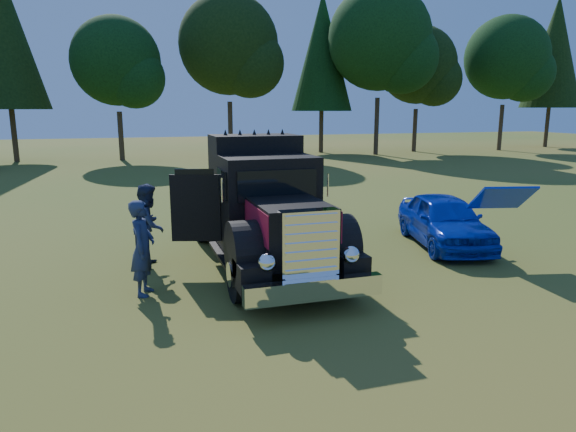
# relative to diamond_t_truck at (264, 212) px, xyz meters

# --- Properties ---
(ground) EXTENTS (120.00, 120.00, 0.00)m
(ground) POSITION_rel_diamond_t_truck_xyz_m (0.74, -2.02, -1.28)
(ground) COLOR #33581A
(ground) RESTS_ON ground
(treeline) EXTENTS (72.10, 24.04, 13.84)m
(treeline) POSITION_rel_diamond_t_truck_xyz_m (0.68, 25.47, 6.53)
(treeline) COLOR #2D2116
(treeline) RESTS_ON ground
(diamond_t_truck) EXTENTS (3.35, 7.16, 3.00)m
(diamond_t_truck) POSITION_rel_diamond_t_truck_xyz_m (0.00, 0.00, 0.00)
(diamond_t_truck) COLOR black
(diamond_t_truck) RESTS_ON ground
(hotrod_coupe) EXTENTS (2.52, 4.41, 1.89)m
(hotrod_coupe) POSITION_rel_diamond_t_truck_xyz_m (5.07, 0.32, -0.58)
(hotrod_coupe) COLOR #0811B1
(hotrod_coupe) RESTS_ON ground
(spectator_near) EXTENTS (0.63, 0.79, 1.90)m
(spectator_near) POSITION_rel_diamond_t_truck_xyz_m (-2.75, -1.12, -0.33)
(spectator_near) COLOR #1D2845
(spectator_near) RESTS_ON ground
(spectator_far) EXTENTS (0.97, 1.11, 1.93)m
(spectator_far) POSITION_rel_diamond_t_truck_xyz_m (-2.54, 0.84, -0.31)
(spectator_far) COLOR #1A1D3C
(spectator_far) RESTS_ON ground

